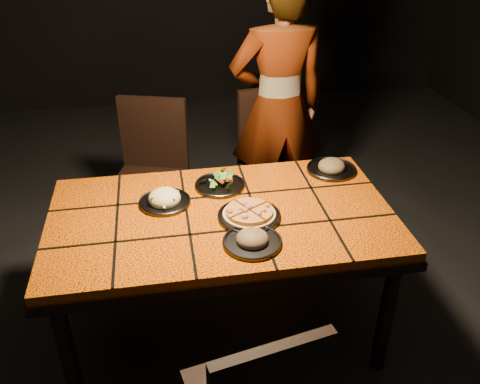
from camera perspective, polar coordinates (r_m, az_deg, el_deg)
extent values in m
cube|color=black|center=(2.87, -1.80, -15.32)|extent=(6.00, 7.00, 0.04)
cube|color=#EA5F07|center=(2.39, -2.09, -2.85)|extent=(1.60, 0.90, 0.05)
cube|color=black|center=(2.41, -2.07, -3.74)|extent=(1.62, 0.92, 0.04)
cylinder|color=black|center=(2.40, -18.68, -17.17)|extent=(0.07, 0.07, 0.66)
cylinder|color=black|center=(2.54, 16.07, -13.23)|extent=(0.07, 0.07, 0.66)
cylinder|color=black|center=(2.94, -17.09, -6.51)|extent=(0.07, 0.07, 0.66)
cylinder|color=black|center=(3.06, 10.54, -3.89)|extent=(0.07, 0.07, 0.66)
cube|color=black|center=(3.24, -10.21, 1.00)|extent=(0.54, 0.54, 0.04)
cube|color=black|center=(3.29, -9.67, 6.57)|extent=(0.42, 0.17, 0.47)
cylinder|color=black|center=(3.28, -13.60, -3.98)|extent=(0.04, 0.04, 0.44)
cylinder|color=black|center=(3.18, -7.67, -4.52)|extent=(0.04, 0.04, 0.44)
cylinder|color=black|center=(3.56, -11.76, -0.81)|extent=(0.04, 0.04, 0.44)
cylinder|color=black|center=(3.47, -6.27, -1.21)|extent=(0.04, 0.04, 0.44)
cube|color=black|center=(3.31, 4.51, 2.28)|extent=(0.50, 0.50, 0.04)
cube|color=black|center=(3.36, 3.38, 7.76)|extent=(0.44, 0.11, 0.48)
cylinder|color=black|center=(3.24, 2.64, -3.47)|extent=(0.04, 0.04, 0.45)
cylinder|color=black|center=(3.37, 8.32, -2.33)|extent=(0.04, 0.04, 0.45)
cylinder|color=black|center=(3.52, 0.56, -0.37)|extent=(0.04, 0.04, 0.45)
cylinder|color=black|center=(3.64, 5.87, 0.57)|extent=(0.04, 0.04, 0.45)
imported|color=brown|center=(3.27, 4.29, 9.44)|extent=(0.64, 0.44, 1.72)
cylinder|color=#3D3D42|center=(2.34, 1.04, -2.77)|extent=(0.29, 0.29, 0.01)
torus|color=#3D3D42|center=(2.33, 1.04, -2.61)|extent=(0.29, 0.29, 0.01)
cylinder|color=tan|center=(2.33, 1.04, -2.51)|extent=(0.33, 0.33, 0.01)
cylinder|color=orange|center=(2.32, 1.04, -2.20)|extent=(0.30, 0.30, 0.02)
cylinder|color=#3D3D42|center=(2.47, -8.42, -1.17)|extent=(0.25, 0.25, 0.01)
torus|color=#3D3D42|center=(2.46, -8.44, -1.01)|extent=(0.25, 0.25, 0.01)
ellipsoid|color=beige|center=(2.45, -8.47, -0.64)|extent=(0.15, 0.15, 0.08)
cylinder|color=#3D3D42|center=(2.58, -2.28, 0.73)|extent=(0.25, 0.25, 0.01)
torus|color=#3D3D42|center=(2.58, -2.29, 0.89)|extent=(0.25, 0.25, 0.01)
cylinder|color=#3D3D42|center=(2.17, 1.39, -5.69)|extent=(0.25, 0.25, 0.01)
torus|color=#3D3D42|center=(2.17, 1.39, -5.52)|extent=(0.26, 0.26, 0.01)
ellipsoid|color=brown|center=(2.16, 1.40, -5.12)|extent=(0.15, 0.15, 0.08)
cylinder|color=#3D3D42|center=(2.77, 10.21, 2.49)|extent=(0.26, 0.26, 0.01)
torus|color=#3D3D42|center=(2.77, 10.23, 2.63)|extent=(0.27, 0.27, 0.01)
ellipsoid|color=brown|center=(2.76, 10.26, 2.99)|extent=(0.16, 0.16, 0.09)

